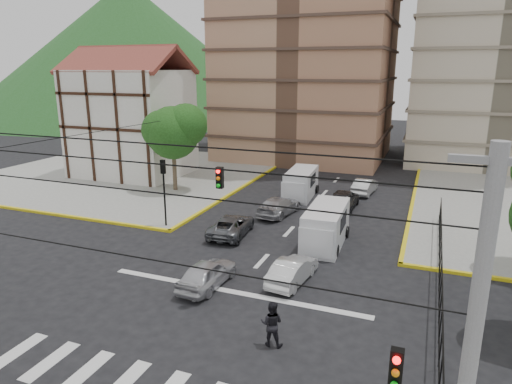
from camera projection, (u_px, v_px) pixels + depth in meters
The scene contains 18 objects.
ground at pixel (223, 304), 20.38m from camera, with size 160.00×160.00×0.00m, color black.
sidewalk_nw at pixel (127, 173), 45.34m from camera, with size 26.00×26.00×0.15m, color gray.
stop_line at pixel (233, 292), 21.46m from camera, with size 13.00×0.40×0.01m, color silver.
tudor_building at pixel (131, 121), 43.63m from camera, with size 10.80×8.05×12.23m.
distant_hill at pixel (130, 50), 98.87m from camera, with size 70.00×70.00×28.00m, color #22531B.
park_fence at pixel (438, 294), 21.28m from camera, with size 0.10×22.50×1.66m, color black, non-canonical shape.
tree_tudor at pixel (174, 130), 37.57m from camera, with size 5.39×4.40×7.43m.
traffic_light_nw at pixel (164, 182), 29.30m from camera, with size 0.28×0.22×4.40m.
traffic_light_hanging at pixel (196, 187), 17.00m from camera, with size 18.00×9.12×0.92m.
van_right_lane at pixel (325, 228), 26.72m from camera, with size 2.20×5.21×2.32m.
van_left_lane at pixel (300, 184), 36.83m from camera, with size 2.26×5.07×2.23m.
car_silver_front_left at pixel (207, 273), 21.88m from camera, with size 1.56×3.89×1.32m, color silver.
car_white_front_right at pixel (293, 270), 22.30m from camera, with size 1.32×3.78×1.24m, color silver.
car_grey_mid_left at pixel (231, 225), 28.66m from camera, with size 2.06×4.48×1.24m, color #5A5D62.
car_silver_rear_left at pixel (279, 206), 32.61m from camera, with size 1.82×4.48×1.30m, color #ACACB1.
car_darkgrey_mid_right at pixel (344, 199), 33.87m from camera, with size 1.79×4.46×1.52m, color #2A2A2D.
car_white_rear_right at pixel (365, 186), 38.06m from camera, with size 1.37×3.94×1.30m, color silver.
pedestrian_crosswalk at pixel (272, 324), 17.14m from camera, with size 0.88×0.68×1.80m, color black.
Camera 1 is at (8.05, -16.56, 10.19)m, focal length 32.00 mm.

